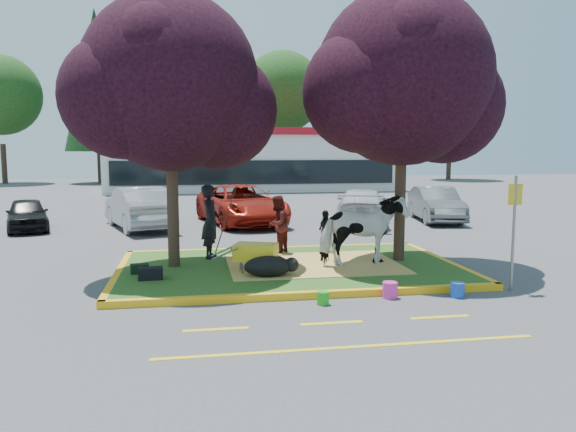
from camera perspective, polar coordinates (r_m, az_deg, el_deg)
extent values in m
plane|color=#424244|center=(13.90, 0.17, -5.62)|extent=(90.00, 90.00, 0.00)
cube|color=#204716|center=(13.88, 0.17, -5.32)|extent=(8.00, 5.00, 0.15)
cube|color=#EFAB14|center=(11.42, 2.44, -8.03)|extent=(8.30, 0.16, 0.15)
cube|color=#EFAB14|center=(16.38, -1.41, -3.43)|extent=(8.30, 0.16, 0.15)
cube|color=#EFAB14|center=(13.79, -16.86, -5.71)|extent=(0.16, 5.30, 0.15)
cube|color=#EFAB14|center=(15.12, 15.63, -4.56)|extent=(0.16, 5.30, 0.15)
cube|color=tan|center=(13.98, 2.60, -4.91)|extent=(4.20, 3.00, 0.01)
cylinder|color=black|center=(13.81, -11.65, 2.19)|extent=(0.28, 0.28, 3.53)
sphere|color=black|center=(13.85, -11.92, 13.16)|extent=(4.20, 4.20, 4.20)
sphere|color=black|center=(14.01, -7.02, 10.60)|extent=(2.86, 2.86, 2.86)
sphere|color=black|center=(13.59, -16.45, 11.55)|extent=(2.86, 2.86, 2.86)
cylinder|color=black|center=(14.58, 11.34, 2.77)|extent=(0.28, 0.28, 3.70)
sphere|color=black|center=(14.65, 11.60, 13.65)|extent=(4.40, 4.40, 4.40)
sphere|color=black|center=(15.24, 15.58, 10.78)|extent=(2.99, 2.99, 2.99)
sphere|color=black|center=(13.96, 7.72, 12.43)|extent=(2.99, 2.99, 2.99)
cube|color=yellow|center=(9.65, -7.35, -11.36)|extent=(1.10, 0.12, 0.01)
cube|color=yellow|center=(9.93, 4.47, -10.79)|extent=(1.10, 0.12, 0.01)
cube|color=yellow|center=(10.58, 15.18, -9.89)|extent=(1.10, 0.12, 0.01)
cube|color=yellow|center=(8.83, 6.44, -13.10)|extent=(6.00, 0.10, 0.01)
cube|color=silver|center=(41.60, -3.86, 5.52)|extent=(20.00, 8.00, 4.00)
cube|color=#A2111A|center=(41.60, -3.88, 8.48)|extent=(20.40, 8.40, 0.50)
cube|color=black|center=(37.60, -3.20, 4.45)|extent=(19.00, 0.10, 1.60)
cylinder|color=black|center=(53.70, -26.89, 4.76)|extent=(0.44, 0.44, 3.36)
sphere|color=#143811|center=(53.87, -27.23, 10.89)|extent=(6.72, 6.72, 6.72)
cylinder|color=black|center=(50.95, -18.57, 5.39)|extent=(0.44, 0.44, 3.92)
cone|color=black|center=(51.25, -18.86, 12.91)|extent=(5.60, 5.60, 11.90)
cylinder|color=black|center=(51.88, -9.50, 5.21)|extent=(0.44, 0.44, 3.08)
sphere|color=#143811|center=(52.00, -9.61, 11.03)|extent=(6.16, 6.16, 6.16)
cylinder|color=black|center=(51.56, -0.53, 5.60)|extent=(0.44, 0.44, 3.64)
sphere|color=#143811|center=(51.79, -0.53, 12.52)|extent=(7.28, 7.28, 7.28)
cylinder|color=black|center=(53.92, 7.85, 5.52)|extent=(0.44, 0.44, 3.50)
cone|color=black|center=(54.11, 7.95, 11.89)|extent=(5.00, 5.00, 10.62)
cylinder|color=black|center=(55.96, 16.02, 5.23)|extent=(0.44, 0.44, 3.22)
sphere|color=#143811|center=(56.09, 16.21, 10.87)|extent=(6.44, 6.44, 6.44)
imported|color=white|center=(13.74, 7.59, -1.47)|extent=(2.18, 1.20, 1.75)
ellipsoid|color=black|center=(12.62, -2.03, -5.13)|extent=(1.22, 0.89, 0.47)
imported|color=black|center=(14.77, -7.88, -0.56)|extent=(0.58, 0.77, 1.92)
imported|color=#491415|center=(15.32, -1.12, -0.86)|extent=(0.92, 0.98, 1.59)
imported|color=black|center=(15.58, 3.81, -1.53)|extent=(0.44, 0.73, 1.17)
cylinder|color=black|center=(13.21, -0.98, -4.85)|extent=(0.35, 0.19, 0.35)
cylinder|color=slate|center=(12.91, -4.69, -5.37)|extent=(0.04, 0.04, 0.25)
cylinder|color=slate|center=(13.33, -4.85, -4.98)|extent=(0.04, 0.04, 0.25)
cube|color=yellow|center=(13.08, -3.30, -3.67)|extent=(1.12, 0.90, 0.39)
cylinder|color=slate|center=(12.81, -6.44, -3.85)|extent=(0.60, 0.27, 0.32)
cylinder|color=slate|center=(13.23, -6.55, -3.50)|extent=(0.60, 0.27, 0.32)
cube|color=black|center=(12.73, -13.79, -5.69)|extent=(0.54, 0.32, 0.27)
cube|color=black|center=(13.43, -14.84, -5.18)|extent=(0.44, 0.32, 0.22)
cylinder|color=slate|center=(12.70, 21.93, -1.70)|extent=(0.06, 0.06, 2.45)
cube|color=gold|center=(12.61, 22.10, 2.05)|extent=(0.34, 0.09, 0.44)
cylinder|color=green|center=(11.00, 3.57, -8.33)|extent=(0.30, 0.30, 0.26)
cylinder|color=#E031A4|center=(11.62, 10.32, -7.41)|extent=(0.38, 0.38, 0.33)
cylinder|color=blue|center=(12.00, 16.82, -7.20)|extent=(0.36, 0.36, 0.31)
imported|color=black|center=(22.79, -24.97, 0.16)|extent=(2.29, 3.72, 1.18)
imported|color=gray|center=(21.77, -14.93, 0.82)|extent=(3.09, 5.08, 1.58)
imported|color=maroon|center=(22.45, -4.75, 1.17)|extent=(3.75, 6.03, 1.56)
imported|color=silver|center=(22.45, 7.49, 0.95)|extent=(3.39, 5.23, 1.41)
imported|color=#525659|center=(23.95, 14.79, 1.16)|extent=(2.21, 4.48, 1.41)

